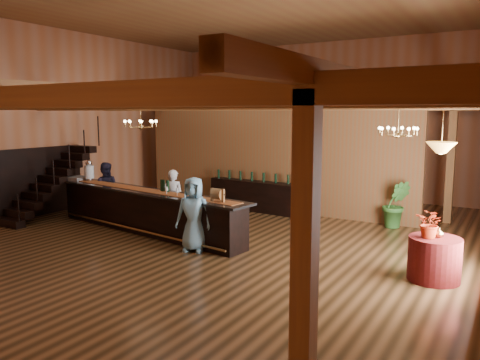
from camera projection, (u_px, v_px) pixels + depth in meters
The scene contains 27 objects.
floor at pixel (222, 237), 11.38m from camera, with size 14.00×14.00×0.00m, color brown.
ceiling at pixel (220, 2), 10.60m from camera, with size 14.00×14.00×0.00m, color brown.
wall_back at pixel (327, 120), 16.93m from camera, with size 12.00×0.10×5.50m, color #A26543.
wall_left at pixel (54, 121), 14.04m from camera, with size 0.10×14.00×5.50m, color #A26543.
beam_grid at pixel (232, 103), 11.35m from camera, with size 11.90×13.90×0.39m.
support_posts at pixel (209, 174), 10.73m from camera, with size 9.20×10.20×3.20m.
partition_wall at pixel (270, 160), 14.39m from camera, with size 9.00×0.18×3.10m, color brown.
staircase at pixel (48, 183), 13.39m from camera, with size 1.00×2.80×2.00m.
backroom_boxes at pixel (302, 185), 16.12m from camera, with size 4.10×0.60×1.10m.
tasting_bar at pixel (145, 211), 11.83m from camera, with size 6.49×1.67×1.09m.
beverage_dispenser at pixel (89, 171), 13.29m from camera, with size 0.26×0.26×0.60m.
glass_rack_tray at pixel (78, 178), 13.50m from camera, with size 0.50×0.50×0.10m, color gray.
raffle_drum at pixel (218, 194), 10.14m from camera, with size 0.34×0.24×0.30m.
bar_bottle_0 at pixel (162, 186), 11.51m from camera, with size 0.07×0.07×0.30m, color black.
bar_bottle_1 at pixel (163, 186), 11.48m from camera, with size 0.07×0.07×0.30m, color black.
bar_bottle_2 at pixel (168, 186), 11.38m from camera, with size 0.07×0.07×0.30m, color black.
backbar_shelf at pixel (258, 196), 14.38m from camera, with size 3.27×0.51×0.92m, color black.
round_table at pixel (434, 259), 8.39m from camera, with size 0.92×0.92×0.79m, color #5D1013.
chandelier_left at pixel (141, 123), 11.68m from camera, with size 0.80×0.80×0.62m.
chandelier_right at pixel (398, 131), 9.78m from camera, with size 0.80×0.80×0.73m.
pendant_lamp at pixel (441, 148), 8.11m from camera, with size 0.52×0.52×0.90m.
bartender at pixel (173, 198), 12.30m from camera, with size 0.56×0.37×1.54m, color silver.
staff_second at pixel (106, 190), 13.54m from camera, with size 0.77×0.60×1.59m, color black.
guest at pixel (194, 214), 10.15m from camera, with size 0.80×0.52×1.63m, color #7DBBDB.
floor_plant at pixel (396, 204), 12.23m from camera, with size 0.69×0.56×1.26m, color #336925.
table_flowers at pixel (431, 224), 8.27m from camera, with size 0.48×0.41×0.53m, color #A42B10.
table_vase at pixel (439, 230), 8.35m from camera, with size 0.13×0.13×0.27m, color #AD8348.
Camera 1 is at (6.08, -9.26, 3.00)m, focal length 35.00 mm.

